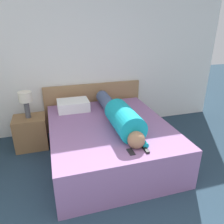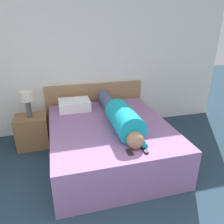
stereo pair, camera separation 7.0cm
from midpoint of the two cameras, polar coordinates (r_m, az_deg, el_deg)
The scene contains 9 objects.
wall_back at distance 3.99m, azimuth -6.66°, elevation 13.32°, with size 5.43×0.06×2.60m.
bed at distance 3.31m, azimuth -0.07°, elevation -7.51°, with size 1.69×1.98×0.56m.
headboard at distance 4.18m, azimuth -3.89°, elevation 1.60°, with size 1.81×0.04×0.88m.
nightstand at distance 3.82m, azimuth -19.60°, elevation -4.77°, with size 0.50×0.40×0.53m.
table_lamp at distance 3.61m, azimuth -20.78°, elevation 3.22°, with size 0.20×0.20×0.42m.
person_lying at distance 3.08m, azimuth 2.71°, elevation -1.00°, with size 0.35×1.74×0.35m.
pillow_near_headboard at distance 3.71m, azimuth -9.26°, elevation 1.85°, with size 0.51×0.38×0.16m.
tv_remote at distance 2.59m, azimuth 9.24°, elevation -9.73°, with size 0.04×0.15×0.02m.
cell_phone at distance 2.54m, azimuth 5.40°, elevation -10.39°, with size 0.06×0.13×0.01m.
Camera 2 is at (-0.55, -0.60, 1.96)m, focal length 35.00 mm.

